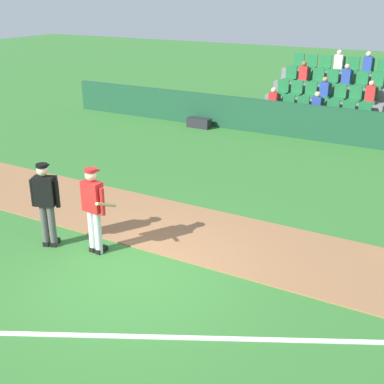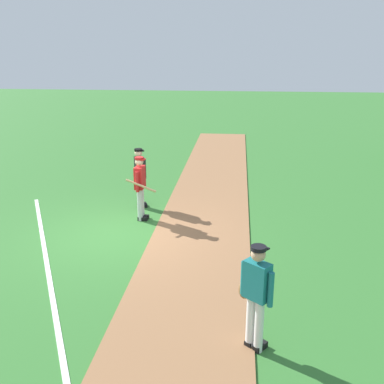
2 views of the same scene
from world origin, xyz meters
name	(u,v)px [view 1 (image 1 of 2)]	position (x,y,z in m)	size (l,w,h in m)	color
ground_plane	(130,274)	(0.00, 0.00, 0.00)	(80.00, 80.00, 0.00)	#33702D
infield_dirt_path	(187,230)	(0.00, 2.08, 0.01)	(28.00, 2.43, 0.03)	#936642
foul_line_chalk	(274,340)	(3.00, -0.50, 0.01)	(12.00, 0.10, 0.01)	white
dugout_fence	(307,122)	(0.00, 10.44, 0.61)	(20.00, 0.16, 1.21)	#19472D
stadium_bleachers	(326,106)	(0.00, 12.74, 0.75)	(4.45, 3.80, 2.70)	slate
batter_red_jersey	(94,208)	(-1.06, 0.36, 0.97)	(0.67, 0.79, 1.76)	silver
umpire_home_plate	(46,200)	(-2.07, 0.13, 1.00)	(0.55, 0.42, 1.76)	#4C4C4C
equipment_bag	(199,123)	(-4.03, 9.99, 0.18)	(0.90, 0.36, 0.36)	#232328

